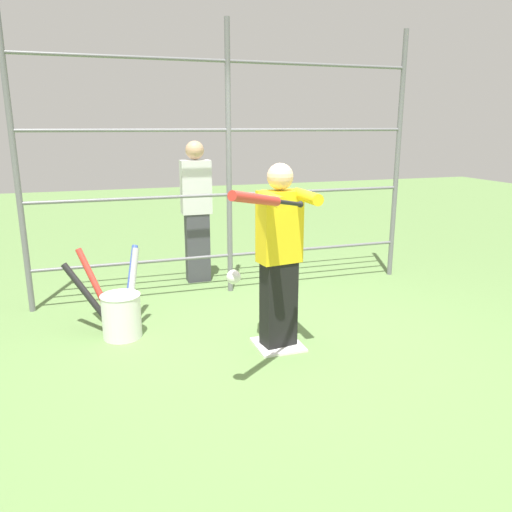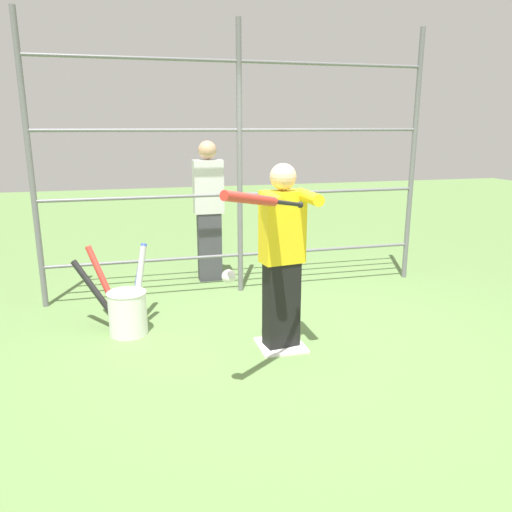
{
  "view_description": "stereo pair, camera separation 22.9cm",
  "coord_description": "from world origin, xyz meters",
  "px_view_note": "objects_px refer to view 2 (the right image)",
  "views": [
    {
      "loc": [
        1.44,
        3.8,
        1.88
      ],
      "look_at": [
        0.3,
        0.3,
        0.92
      ],
      "focal_mm": 35.0,
      "sensor_mm": 36.0,
      "label": 1
    },
    {
      "loc": [
        1.23,
        3.87,
        1.88
      ],
      "look_at": [
        0.3,
        0.3,
        0.92
      ],
      "focal_mm": 35.0,
      "sensor_mm": 36.0,
      "label": 2
    }
  ],
  "objects_px": {
    "softball_in_flight": "(229,277)",
    "bystander_behind_fence": "(209,210)",
    "baseball_bat_swinging": "(258,200)",
    "batter": "(283,252)",
    "bat_bucket": "(126,308)"
  },
  "relations": [
    {
      "from": "baseball_bat_swinging",
      "to": "bystander_behind_fence",
      "type": "distance_m",
      "value": 2.94
    },
    {
      "from": "softball_in_flight",
      "to": "bystander_behind_fence",
      "type": "relative_size",
      "value": 0.06
    },
    {
      "from": "batter",
      "to": "softball_in_flight",
      "type": "xyz_separation_m",
      "value": [
        0.61,
        0.74,
        0.05
      ]
    },
    {
      "from": "baseball_bat_swinging",
      "to": "bat_bucket",
      "type": "bearing_deg",
      "value": -58.34
    },
    {
      "from": "bystander_behind_fence",
      "to": "bat_bucket",
      "type": "bearing_deg",
      "value": 54.67
    },
    {
      "from": "batter",
      "to": "softball_in_flight",
      "type": "bearing_deg",
      "value": 50.5
    },
    {
      "from": "softball_in_flight",
      "to": "bat_bucket",
      "type": "xyz_separation_m",
      "value": [
        0.7,
        -1.42,
        -0.67
      ]
    },
    {
      "from": "batter",
      "to": "softball_in_flight",
      "type": "height_order",
      "value": "batter"
    },
    {
      "from": "batter",
      "to": "bystander_behind_fence",
      "type": "relative_size",
      "value": 0.93
    },
    {
      "from": "softball_in_flight",
      "to": "bat_bucket",
      "type": "bearing_deg",
      "value": -63.87
    },
    {
      "from": "batter",
      "to": "bat_bucket",
      "type": "xyz_separation_m",
      "value": [
        1.3,
        -0.68,
        -0.62
      ]
    },
    {
      "from": "bat_bucket",
      "to": "softball_in_flight",
      "type": "bearing_deg",
      "value": 116.13
    },
    {
      "from": "batter",
      "to": "bystander_behind_fence",
      "type": "height_order",
      "value": "bystander_behind_fence"
    },
    {
      "from": "baseball_bat_swinging",
      "to": "softball_in_flight",
      "type": "distance_m",
      "value": 0.55
    },
    {
      "from": "bystander_behind_fence",
      "to": "baseball_bat_swinging",
      "type": "bearing_deg",
      "value": 87.23
    }
  ]
}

